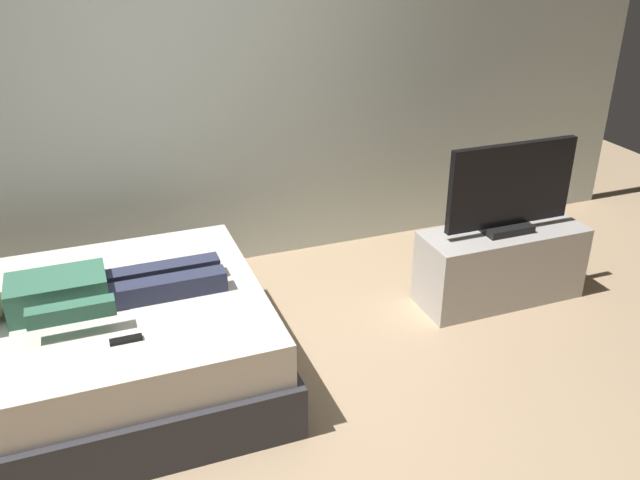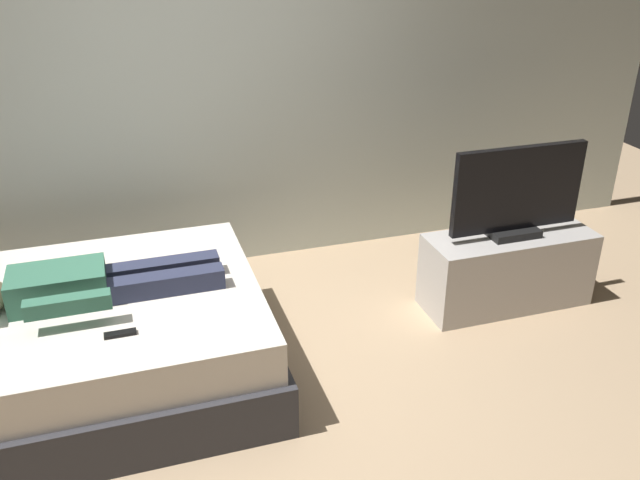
% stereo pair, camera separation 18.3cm
% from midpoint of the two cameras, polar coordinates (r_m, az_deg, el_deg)
% --- Properties ---
extents(ground_plane, '(10.00, 10.00, 0.00)m').
position_cam_midpoint_polar(ground_plane, '(3.63, -5.98, -14.33)').
color(ground_plane, tan).
extents(back_wall, '(6.40, 0.10, 2.80)m').
position_cam_midpoint_polar(back_wall, '(4.70, -7.84, 14.16)').
color(back_wall, silver).
rests_on(back_wall, ground).
extents(bed, '(1.91, 1.53, 0.54)m').
position_cam_midpoint_polar(bed, '(3.82, -20.36, -8.82)').
color(bed, '#333338').
rests_on(bed, ground).
extents(person, '(1.26, 0.46, 0.18)m').
position_cam_midpoint_polar(person, '(3.64, -20.76, -4.13)').
color(person, '#387056').
rests_on(person, bed).
extents(remote, '(0.15, 0.04, 0.02)m').
position_cam_midpoint_polar(remote, '(3.32, -17.74, -8.12)').
color(remote, black).
rests_on(remote, bed).
extents(tv_stand, '(1.10, 0.40, 0.50)m').
position_cam_midpoint_polar(tv_stand, '(4.58, 14.01, -2.09)').
color(tv_stand, '#B7B2AD').
rests_on(tv_stand, ground).
extents(tv, '(0.88, 0.20, 0.59)m').
position_cam_midpoint_polar(tv, '(4.36, 14.76, 4.14)').
color(tv, black).
rests_on(tv, tv_stand).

